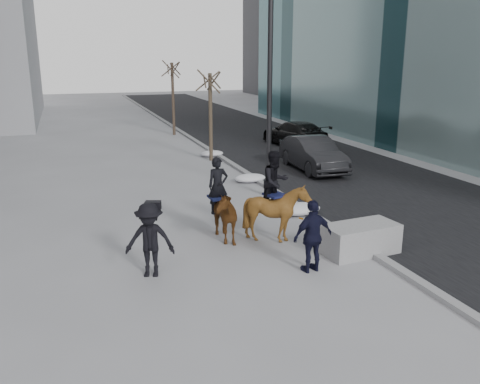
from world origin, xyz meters
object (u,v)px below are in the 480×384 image
object	(u,v)px
planter	(360,239)
car_near	(313,154)
mounted_right	(276,206)
mounted_left	(220,210)

from	to	relation	value
planter	car_near	xyz separation A→B (m)	(3.30, 9.17, 0.35)
car_near	mounted_right	bearing A→B (deg)	-120.23
mounted_right	mounted_left	bearing A→B (deg)	157.19
mounted_left	mounted_right	distance (m)	1.56
planter	mounted_right	distance (m)	2.38
mounted_left	mounted_right	xyz separation A→B (m)	(1.43, -0.60, 0.15)
mounted_right	car_near	bearing A→B (deg)	56.74
car_near	mounted_left	bearing A→B (deg)	-129.47
planter	mounted_left	world-z (taller)	mounted_left
mounted_right	planter	bearing A→B (deg)	-42.10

